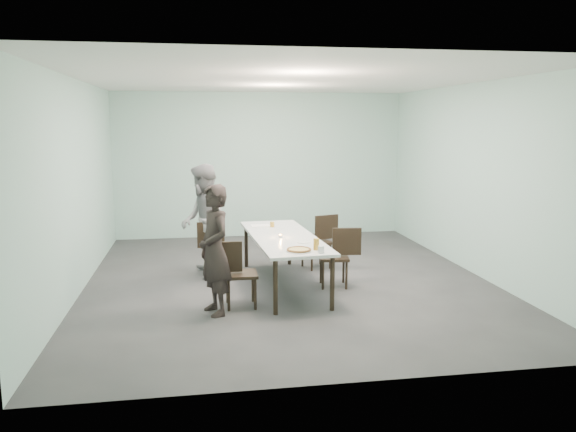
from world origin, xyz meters
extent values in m
plane|color=#333335|center=(0.00, 0.00, 0.00)|extent=(7.00, 7.00, 0.00)
cube|color=#A5CFC6|center=(0.00, 3.50, 1.50)|extent=(6.00, 0.02, 3.00)
cube|color=#A5CFC6|center=(0.00, -3.50, 1.50)|extent=(6.00, 0.02, 3.00)
cube|color=#A5CFC6|center=(-3.00, 0.00, 1.50)|extent=(0.02, 7.00, 3.00)
cube|color=#A5CFC6|center=(3.00, 0.00, 1.50)|extent=(0.02, 7.00, 3.00)
cube|color=white|center=(0.00, 0.00, 3.00)|extent=(6.00, 7.00, 0.02)
cube|color=white|center=(-0.11, -0.29, 0.73)|extent=(1.05, 2.65, 0.04)
cylinder|color=black|center=(-0.40, -1.53, 0.35)|extent=(0.06, 0.06, 0.71)
cylinder|color=black|center=(-0.55, 0.91, 0.35)|extent=(0.06, 0.06, 0.71)
cylinder|color=black|center=(0.33, -1.49, 0.35)|extent=(0.06, 0.06, 0.71)
cylinder|color=black|center=(0.19, 0.95, 0.35)|extent=(0.06, 0.06, 0.71)
cube|color=black|center=(-0.80, -1.13, 0.43)|extent=(0.42, 0.42, 0.04)
cube|color=black|center=(-0.99, -1.13, 0.67)|extent=(0.42, 0.04, 0.40)
cylinder|color=black|center=(-0.97, -1.30, 0.21)|extent=(0.04, 0.04, 0.41)
cylinder|color=black|center=(-0.97, -0.96, 0.21)|extent=(0.04, 0.04, 0.41)
cylinder|color=black|center=(-0.63, -1.30, 0.21)|extent=(0.04, 0.04, 0.41)
cylinder|color=black|center=(-0.63, -0.96, 0.21)|extent=(0.04, 0.04, 0.41)
cube|color=black|center=(-0.95, 0.38, 0.43)|extent=(0.43, 0.43, 0.04)
cube|color=black|center=(-1.14, 0.37, 0.67)|extent=(0.42, 0.05, 0.40)
cylinder|color=black|center=(-1.12, 0.20, 0.21)|extent=(0.04, 0.04, 0.41)
cylinder|color=black|center=(-1.13, 0.54, 0.21)|extent=(0.04, 0.04, 0.41)
cylinder|color=black|center=(-0.78, 0.21, 0.21)|extent=(0.04, 0.04, 0.41)
cylinder|color=black|center=(-0.79, 0.55, 0.21)|extent=(0.04, 0.04, 0.41)
cube|color=black|center=(0.61, -0.43, 0.43)|extent=(0.47, 0.47, 0.04)
cube|color=black|center=(0.80, -0.46, 0.67)|extent=(0.42, 0.10, 0.40)
cylinder|color=black|center=(0.80, -0.28, 0.21)|extent=(0.04, 0.04, 0.41)
cylinder|color=black|center=(0.76, -0.62, 0.21)|extent=(0.04, 0.04, 0.41)
cylinder|color=black|center=(0.47, -0.24, 0.21)|extent=(0.04, 0.04, 0.41)
cylinder|color=black|center=(0.42, -0.58, 0.21)|extent=(0.04, 0.04, 0.41)
cube|color=black|center=(0.59, 0.66, 0.43)|extent=(0.52, 0.52, 0.04)
cube|color=black|center=(0.77, 0.71, 0.67)|extent=(0.41, 0.15, 0.40)
cylinder|color=black|center=(0.71, 0.87, 0.21)|extent=(0.04, 0.04, 0.41)
cylinder|color=black|center=(0.80, 0.54, 0.21)|extent=(0.04, 0.04, 0.41)
cylinder|color=black|center=(0.38, 0.78, 0.21)|extent=(0.04, 0.04, 0.41)
cylinder|color=black|center=(0.47, 0.45, 0.21)|extent=(0.04, 0.04, 0.41)
imported|color=black|center=(-1.14, -1.36, 0.82)|extent=(0.57, 0.69, 1.64)
imported|color=gray|center=(-1.25, 0.43, 0.88)|extent=(0.74, 0.91, 1.76)
cylinder|color=white|center=(-0.07, -1.31, 0.76)|extent=(0.34, 0.34, 0.01)
cylinder|color=#D5C879|center=(-0.07, -1.31, 0.77)|extent=(0.30, 0.30, 0.01)
torus|color=brown|center=(-0.07, -1.31, 0.77)|extent=(0.32, 0.32, 0.03)
cylinder|color=white|center=(0.10, -0.79, 0.76)|extent=(0.18, 0.18, 0.01)
cylinder|color=#BB8929|center=(0.17, -1.26, 0.82)|extent=(0.08, 0.08, 0.15)
cylinder|color=silver|center=(0.19, -1.44, 0.80)|extent=(0.08, 0.08, 0.09)
cylinder|color=silver|center=(-0.17, -0.41, 0.77)|extent=(0.06, 0.06, 0.03)
cylinder|color=orange|center=(-0.17, -0.41, 0.79)|extent=(0.04, 0.04, 0.01)
cylinder|color=#BB8929|center=(-0.17, 0.44, 0.79)|extent=(0.07, 0.07, 0.08)
cube|color=silver|center=(-0.35, 0.58, 0.75)|extent=(0.31, 0.24, 0.01)
camera|label=1|loc=(-1.35, -8.21, 2.38)|focal=35.00mm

